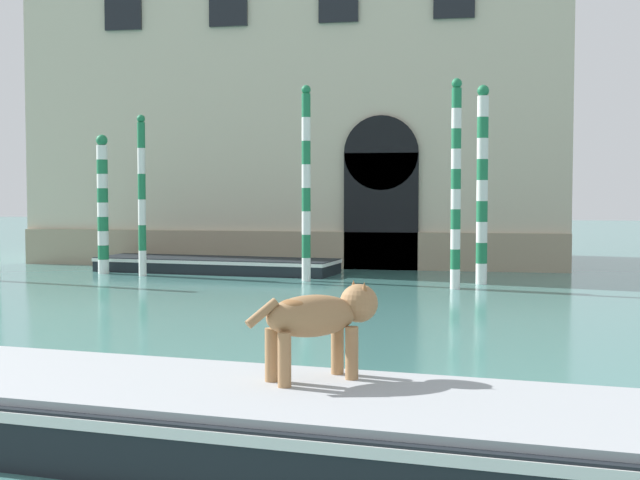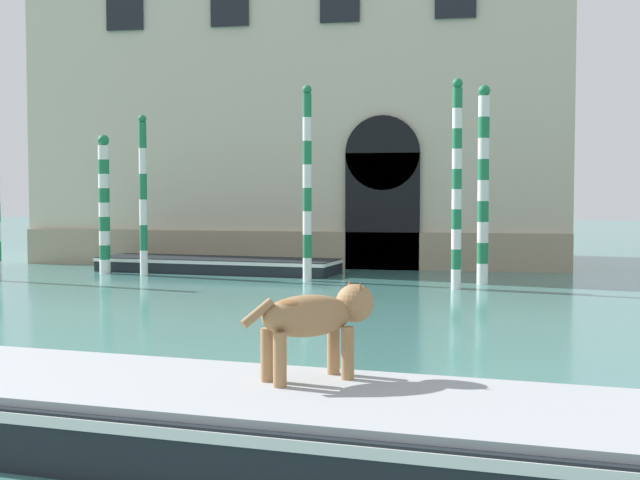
# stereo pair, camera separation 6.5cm
# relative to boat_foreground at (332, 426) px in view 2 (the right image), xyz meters

# --- Properties ---
(boat_foreground) EXTENTS (8.84, 3.09, 0.53)m
(boat_foreground) POSITION_rel_boat_foreground_xyz_m (0.00, 0.00, 0.00)
(boat_foreground) COLOR black
(boat_foreground) RESTS_ON ground_plane
(dog_on_deck) EXTENTS (0.96, 0.81, 0.77)m
(dog_on_deck) POSITION_rel_boat_foreground_xyz_m (-0.21, 0.47, 0.75)
(dog_on_deck) COLOR #997047
(dog_on_deck) RESTS_ON boat_foreground
(boat_moored_near_palazzo) EXTENTS (6.15, 2.28, 0.36)m
(boat_moored_near_palazzo) POSITION_rel_boat_foreground_xyz_m (-5.51, 14.49, -0.09)
(boat_moored_near_palazzo) COLOR black
(boat_moored_near_palazzo) RESTS_ON ground_plane
(mooring_pole_0) EXTENTS (0.27, 0.27, 3.35)m
(mooring_pole_0) POSITION_rel_boat_foreground_xyz_m (-8.08, 13.67, 1.42)
(mooring_pole_0) COLOR white
(mooring_pole_0) RESTS_ON ground_plane
(mooring_pole_1) EXTENTS (0.25, 0.25, 4.26)m
(mooring_pole_1) POSITION_rel_boat_foreground_xyz_m (0.93, 12.96, 1.87)
(mooring_pole_1) COLOR white
(mooring_pole_1) RESTS_ON ground_plane
(mooring_pole_2) EXTENTS (0.21, 0.21, 4.28)m
(mooring_pole_2) POSITION_rel_boat_foreground_xyz_m (0.41, 11.88, 1.88)
(mooring_pole_2) COLOR white
(mooring_pole_2) RESTS_ON ground_plane
(mooring_pole_3) EXTENTS (0.20, 0.20, 4.33)m
(mooring_pole_3) POSITION_rel_boat_foreground_xyz_m (-2.91, 12.88, 1.90)
(mooring_pole_3) COLOR white
(mooring_pole_3) RESTS_ON ground_plane
(mooring_pole_5) EXTENTS (0.19, 0.19, 3.78)m
(mooring_pole_5) POSITION_rel_boat_foreground_xyz_m (-6.93, 13.29, 1.62)
(mooring_pole_5) COLOR white
(mooring_pole_5) RESTS_ON ground_plane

